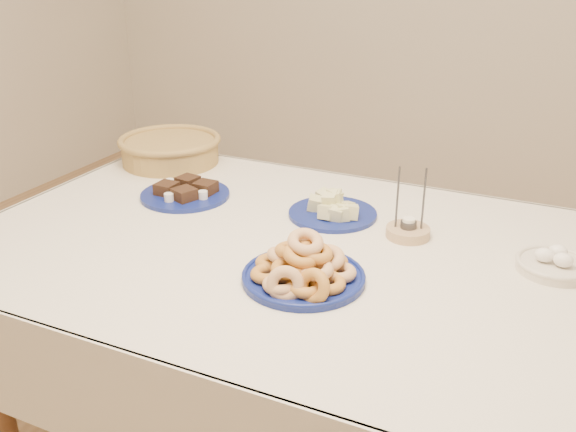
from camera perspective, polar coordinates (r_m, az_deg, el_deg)
The scene contains 7 objects.
dining_table at distance 1.67m, azimuth 0.74°, elevation -5.87°, with size 1.71×1.11×0.75m.
donut_platter at distance 1.44m, azimuth 1.37°, elevation -4.71°, with size 0.32×0.32×0.13m.
melon_plate at distance 1.78m, azimuth 4.05°, elevation 0.51°, with size 0.27×0.27×0.08m.
brownie_plate at distance 1.94m, azimuth -9.11°, elevation 2.08°, with size 0.28×0.28×0.05m.
wicker_basket at distance 2.25m, azimuth -10.43°, elevation 5.90°, with size 0.41×0.41×0.09m.
candle_holder at distance 1.69m, azimuth 10.62°, elevation -1.27°, with size 0.14×0.14×0.19m.
egg_bowl at distance 1.62m, azimuth 22.55°, elevation -3.93°, with size 0.17×0.17×0.06m.
Camera 1 is at (0.60, -1.33, 1.46)m, focal length 40.00 mm.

